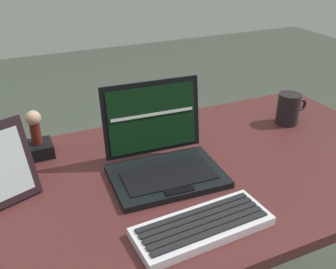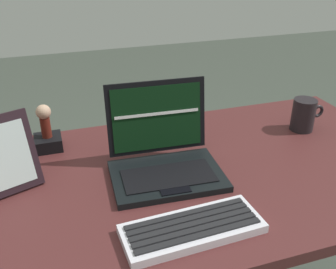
{
  "view_description": "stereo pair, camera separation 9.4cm",
  "coord_description": "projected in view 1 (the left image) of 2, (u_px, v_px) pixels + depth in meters",
  "views": [
    {
      "loc": [
        -0.37,
        -0.77,
        1.3
      ],
      "look_at": [
        -0.02,
        -0.02,
        0.86
      ],
      "focal_mm": 41.18,
      "sensor_mm": 36.0,
      "label": 1
    },
    {
      "loc": [
        -0.28,
        -0.81,
        1.3
      ],
      "look_at": [
        -0.02,
        -0.02,
        0.86
      ],
      "focal_mm": 41.18,
      "sensor_mm": 36.0,
      "label": 2
    }
  ],
  "objects": [
    {
      "name": "coffee_mug",
      "position": [
        289.0,
        109.0,
        1.27
      ],
      "size": [
        0.11,
        0.07,
        0.1
      ],
      "color": "black",
      "rests_on": "desk"
    },
    {
      "name": "external_keyboard",
      "position": [
        203.0,
        226.0,
        0.82
      ],
      "size": [
        0.31,
        0.13,
        0.02
      ],
      "color": "silver",
      "rests_on": "desk"
    },
    {
      "name": "desk",
      "position": [
        173.0,
        207.0,
        1.07
      ],
      "size": [
        1.42,
        0.7,
        0.73
      ],
      "color": "#4C2121",
      "rests_on": "ground"
    },
    {
      "name": "figurine",
      "position": [
        34.0,
        124.0,
        1.06
      ],
      "size": [
        0.04,
        0.04,
        0.1
      ],
      "color": "#591C13",
      "rests_on": "figurine_stand"
    },
    {
      "name": "laptop_front",
      "position": [
        162.0,
        157.0,
        1.01
      ],
      "size": [
        0.3,
        0.24,
        0.23
      ],
      "color": "black",
      "rests_on": "desk"
    },
    {
      "name": "figurine_stand",
      "position": [
        39.0,
        149.0,
        1.1
      ],
      "size": [
        0.08,
        0.08,
        0.04
      ],
      "primitive_type": "cube",
      "color": "black",
      "rests_on": "desk"
    }
  ]
}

